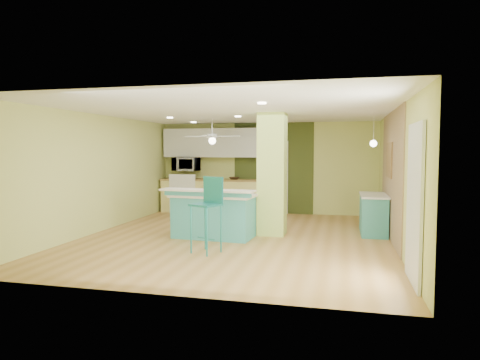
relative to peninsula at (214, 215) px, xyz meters
name	(u,v)px	position (x,y,z in m)	size (l,w,h in m)	color
floor	(236,238)	(0.44, 0.08, -0.47)	(6.00, 7.00, 0.01)	#A37539
ceiling	(236,111)	(0.44, 0.08, 2.04)	(6.00, 7.00, 0.01)	white
wall_back	(266,168)	(0.44, 3.59, 0.79)	(6.00, 0.01, 2.50)	#C4CB6D
wall_front	(164,192)	(0.44, -3.42, 0.79)	(6.00, 0.01, 2.50)	#C4CB6D
wall_left	(100,173)	(-2.57, 0.08, 0.79)	(0.01, 7.00, 2.50)	#C4CB6D
wall_right	(396,178)	(3.44, 0.08, 0.79)	(0.01, 7.00, 2.50)	#C4CB6D
wood_panel	(391,176)	(3.42, 0.68, 0.79)	(0.02, 3.40, 2.50)	#82664A
olive_accent	(273,168)	(0.64, 3.57, 0.79)	(2.20, 0.02, 2.50)	#3B461C
interior_door	(273,177)	(0.64, 3.54, 0.54)	(0.82, 0.05, 2.00)	white
french_door	(414,204)	(3.41, -2.22, 0.59)	(0.04, 1.08, 2.10)	white
column	(272,174)	(1.09, 0.58, 0.79)	(0.55, 0.55, 2.50)	#B5D161
kitchen_run	(218,196)	(-0.86, 3.28, 0.01)	(3.25, 0.63, 0.94)	#E9DC7A
stove	(186,196)	(-1.81, 3.27, 0.00)	(0.76, 0.66, 1.08)	white
upper_cabinets	(219,143)	(-0.86, 3.40, 1.49)	(3.20, 0.34, 0.80)	silver
microwave	(186,164)	(-1.81, 3.28, 0.89)	(0.70, 0.48, 0.39)	white
ceiling_fan	(212,137)	(-0.66, 2.08, 1.62)	(1.41, 1.41, 0.61)	silver
pendant_lamp	(373,143)	(3.09, 0.83, 1.42)	(0.14, 0.14, 0.69)	silver
wall_decor	(389,160)	(3.40, 0.88, 1.09)	(0.03, 0.90, 0.70)	brown
peninsula	(214,215)	(0.00, 0.00, 0.00)	(1.89, 1.11, 1.00)	teal
bar_stool	(209,202)	(0.28, -1.19, 0.40)	(0.56, 0.56, 1.29)	teal
side_counter	(373,214)	(3.14, 1.17, -0.05)	(0.54, 1.28, 0.82)	teal
fruit_bowl	(234,178)	(-0.40, 3.26, 0.51)	(0.28, 0.28, 0.07)	#372416
canister	(208,189)	(-0.17, 0.20, 0.50)	(0.15, 0.15, 0.19)	yellow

